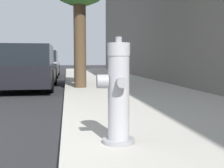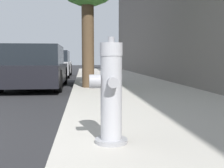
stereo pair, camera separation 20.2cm
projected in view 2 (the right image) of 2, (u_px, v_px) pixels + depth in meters
name	position (u px, v px, depth m)	size (l,w,h in m)	color
sidewalk_slab	(214.00, 141.00, 2.85)	(3.18, 40.00, 0.15)	#B7B2A8
fire_hydrant	(111.00, 94.00, 2.50)	(0.34, 0.36, 0.95)	#97979C
parked_car_near	(36.00, 68.00, 8.70)	(1.77, 4.07, 1.32)	black
parked_car_mid	(54.00, 64.00, 14.24)	(1.69, 4.10, 1.32)	#B7B7BC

